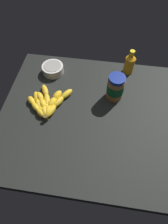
# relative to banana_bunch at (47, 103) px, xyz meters

# --- Properties ---
(ground_plane) EXTENTS (0.88, 0.76, 0.05)m
(ground_plane) POSITION_rel_banana_bunch_xyz_m (0.22, -0.02, -0.04)
(ground_plane) COLOR black
(banana_bunch) EXTENTS (0.23, 0.22, 0.03)m
(banana_bunch) POSITION_rel_banana_bunch_xyz_m (0.00, 0.00, 0.00)
(banana_bunch) COLOR yellow
(banana_bunch) RESTS_ON ground_plane
(peanut_butter_jar) EXTENTS (0.08, 0.08, 0.14)m
(peanut_butter_jar) POSITION_rel_banana_bunch_xyz_m (0.32, 0.10, 0.05)
(peanut_butter_jar) COLOR #B27238
(peanut_butter_jar) RESTS_ON ground_plane
(honey_bottle) EXTENTS (0.05, 0.05, 0.14)m
(honey_bottle) POSITION_rel_banana_bunch_xyz_m (0.39, 0.29, 0.05)
(honey_bottle) COLOR orange
(honey_bottle) RESTS_ON ground_plane
(small_bowl) EXTENTS (0.12, 0.12, 0.05)m
(small_bowl) POSITION_rel_banana_bunch_xyz_m (-0.02, 0.23, 0.01)
(small_bowl) COLOR silver
(small_bowl) RESTS_ON ground_plane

